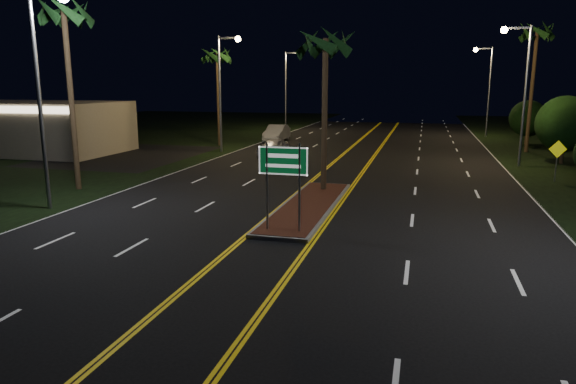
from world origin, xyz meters
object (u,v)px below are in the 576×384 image
(palm_left_near, at_px, (64,15))
(car_far, at_px, (277,132))
(shrub_mid, at_px, (565,124))
(warning_sign, at_px, (557,155))
(highway_sign, at_px, (283,169))
(palm_left_far, at_px, (217,56))
(streetlight_right_far, at_px, (486,81))
(streetlight_left_mid, at_px, (224,80))
(streetlight_right_mid, at_px, (520,79))
(palm_median, at_px, (326,43))
(shrub_far, at_px, (528,118))
(palm_right_far, at_px, (537,34))
(commercial_building, at_px, (27,127))
(streetlight_left_near, at_px, (45,77))
(median_island, at_px, (308,206))
(car_near, at_px, (273,146))
(streetlight_left_far, at_px, (289,81))

(palm_left_near, xyz_separation_m, car_far, (3.66, 24.72, -7.78))
(shrub_mid, height_order, warning_sign, shrub_mid)
(highway_sign, distance_m, palm_left_far, 28.77)
(streetlight_right_far, distance_m, shrub_mid, 18.55)
(streetlight_left_mid, bearing_deg, highway_sign, -63.41)
(shrub_mid, bearing_deg, streetlight_right_mid, -149.44)
(palm_median, bearing_deg, shrub_far, 61.58)
(palm_median, height_order, palm_right_far, palm_right_far)
(palm_left_far, bearing_deg, car_far, 50.05)
(commercial_building, relative_size, streetlight_right_mid, 1.67)
(shrub_mid, bearing_deg, streetlight_left_near, -140.90)
(median_island, xyz_separation_m, shrub_mid, (14.00, 17.00, 2.64))
(palm_left_far, bearing_deg, highway_sign, -63.08)
(commercial_building, xyz_separation_m, car_near, (19.69, 2.96, -1.25))
(streetlight_right_mid, bearing_deg, streetlight_left_far, 133.97)
(palm_left_near, bearing_deg, streetlight_left_near, -64.74)
(streetlight_left_near, distance_m, streetlight_left_mid, 20.00)
(palm_left_near, xyz_separation_m, shrub_far, (26.30, 28.00, -6.34))
(streetlight_left_near, distance_m, shrub_far, 40.39)
(streetlight_right_far, xyz_separation_m, palm_left_far, (-23.41, -14.00, 2.09))
(shrub_mid, bearing_deg, highway_sign, -123.44)
(shrub_mid, bearing_deg, warning_sign, -105.08)
(palm_right_far, bearing_deg, streetlight_right_far, 100.33)
(palm_left_near, xyz_separation_m, warning_sign, (24.50, 8.56, -7.18))
(car_near, bearing_deg, highway_sign, -68.48)
(car_near, xyz_separation_m, warning_sign, (18.30, -6.38, 0.74))
(highway_sign, bearing_deg, palm_right_far, 64.80)
(commercial_building, relative_size, warning_sign, 6.46)
(commercial_building, xyz_separation_m, shrub_far, (39.80, 16.01, 0.33))
(palm_left_near, height_order, palm_right_far, palm_right_far)
(streetlight_right_far, bearing_deg, palm_left_far, -149.12)
(streetlight_left_mid, relative_size, shrub_mid, 1.95)
(streetlight_left_mid, distance_m, palm_right_far, 24.42)
(streetlight_left_far, distance_m, palm_left_near, 36.18)
(car_far, bearing_deg, warning_sign, -39.45)
(highway_sign, bearing_deg, shrub_far, 67.43)
(streetlight_left_far, height_order, shrub_far, streetlight_left_far)
(median_island, relative_size, shrub_far, 2.59)
(palm_left_far, bearing_deg, shrub_mid, -8.49)
(streetlight_left_near, xyz_separation_m, warning_sign, (22.61, 12.56, -4.16))
(palm_left_far, bearing_deg, palm_left_near, -89.14)
(palm_median, distance_m, palm_left_far, 21.69)
(streetlight_right_mid, relative_size, car_far, 1.66)
(streetlight_right_mid, xyz_separation_m, palm_left_near, (-23.11, -14.00, 3.02))
(palm_median, xyz_separation_m, palm_left_far, (-12.80, 17.50, 0.47))
(median_island, xyz_separation_m, car_far, (-8.84, 25.72, 0.82))
(streetlight_left_mid, height_order, palm_right_far, palm_right_far)
(streetlight_right_far, bearing_deg, car_far, -154.51)
(highway_sign, height_order, palm_median, palm_median)
(streetlight_left_near, xyz_separation_m, palm_left_far, (-2.19, 24.00, 2.09))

